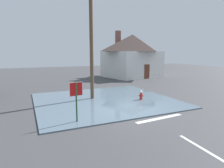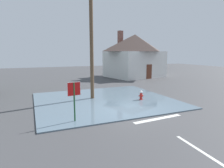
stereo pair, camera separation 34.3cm
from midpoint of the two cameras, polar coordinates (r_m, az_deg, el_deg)
ground_plane at (r=12.41m, az=4.03°, el=-7.91°), size 80.00×80.00×0.10m
flood_puddle at (r=14.76m, az=-2.80°, el=-4.76°), size 10.00×9.20×0.07m
lane_stop_bar at (r=11.14m, az=13.03°, el=-9.86°), size 3.15×0.49×0.01m
lane_center_stripe at (r=8.16m, az=26.01°, el=-17.96°), size 0.37×3.24×0.01m
stop_sign_near at (r=10.04m, az=-11.49°, el=-2.95°), size 0.71×0.14×2.14m
fire_hydrant at (r=14.88m, az=7.92°, el=-3.38°), size 0.38×0.33×0.76m
utility_pole at (r=14.94m, az=-6.83°, el=14.75°), size 1.60×0.28×9.74m
house at (r=29.23m, az=5.66°, el=8.51°), size 9.29×8.09×6.73m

